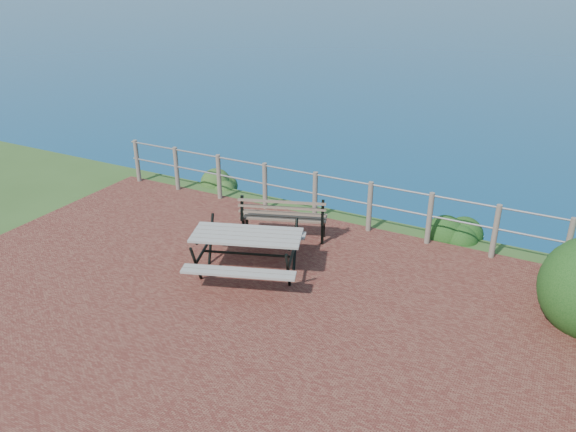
% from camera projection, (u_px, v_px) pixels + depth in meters
% --- Properties ---
extents(ground, '(10.00, 7.00, 0.12)m').
position_uv_depth(ground, '(222.00, 300.00, 8.69)').
color(ground, '#5E271F').
rests_on(ground, ground).
extents(safety_railing, '(9.40, 0.10, 1.00)m').
position_uv_depth(safety_railing, '(315.00, 193.00, 11.15)').
color(safety_railing, '#6B5B4C').
rests_on(safety_railing, ground).
extents(picnic_table, '(1.91, 1.46, 0.75)m').
position_uv_depth(picnic_table, '(247.00, 250.00, 9.18)').
color(picnic_table, gray).
rests_on(picnic_table, ground).
extents(park_bench, '(1.64, 0.91, 0.90)m').
position_uv_depth(park_bench, '(284.00, 210.00, 10.36)').
color(park_bench, brown).
rests_on(park_bench, ground).
extents(shrub_lip_west, '(0.74, 0.74, 0.47)m').
position_uv_depth(shrub_lip_west, '(222.00, 185.00, 13.13)').
color(shrub_lip_west, '#294F1D').
rests_on(shrub_lip_west, ground).
extents(shrub_lip_east, '(0.87, 0.87, 0.65)m').
position_uv_depth(shrub_lip_east, '(451.00, 231.00, 10.90)').
color(shrub_lip_east, '#133B12').
rests_on(shrub_lip_east, ground).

